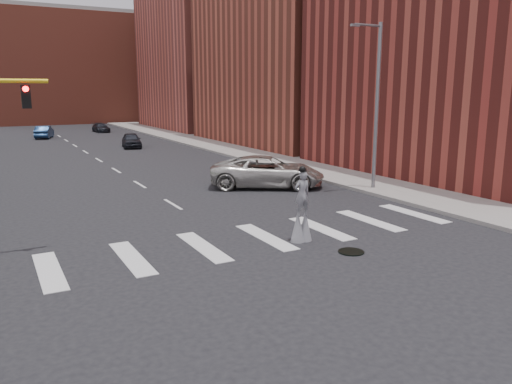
{
  "coord_description": "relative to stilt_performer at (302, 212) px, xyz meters",
  "views": [
    {
      "loc": [
        -7.73,
        -14.95,
        5.52
      ],
      "look_at": [
        1.1,
        1.43,
        1.7
      ],
      "focal_mm": 35.0,
      "sensor_mm": 36.0,
      "label": 1
    }
  ],
  "objects": [
    {
      "name": "ground_plane",
      "position": [
        -2.21,
        0.07,
        -1.09
      ],
      "size": [
        160.0,
        160.0,
        0.0
      ],
      "primitive_type": "plane",
      "color": "black",
      "rests_on": "ground"
    },
    {
      "name": "sidewalk_right",
      "position": [
        10.29,
        25.07,
        -1.0
      ],
      "size": [
        5.0,
        90.0,
        0.18
      ],
      "primitive_type": "cube",
      "color": "gray",
      "rests_on": "ground"
    },
    {
      "name": "manhole",
      "position": [
        0.79,
        -1.93,
        -1.07
      ],
      "size": [
        0.9,
        0.9,
        0.04
      ],
      "primitive_type": "cylinder",
      "color": "black",
      "rests_on": "ground"
    },
    {
      "name": "building_near",
      "position": [
        19.79,
        8.07,
        9.91
      ],
      "size": [
        16.0,
        20.0,
        22.0
      ],
      "primitive_type": "cube",
      "color": "maroon",
      "rests_on": "ground"
    },
    {
      "name": "building_mid",
      "position": [
        19.79,
        30.07,
        10.91
      ],
      "size": [
        16.0,
        22.0,
        24.0
      ],
      "primitive_type": "cube",
      "color": "#9B4230",
      "rests_on": "ground"
    },
    {
      "name": "building_far",
      "position": [
        19.79,
        54.07,
        8.91
      ],
      "size": [
        16.0,
        22.0,
        20.0
      ],
      "primitive_type": "cube",
      "color": "#B04D41",
      "rests_on": "ground"
    },
    {
      "name": "building_backdrop",
      "position": [
        3.79,
        78.07,
        7.91
      ],
      "size": [
        26.0,
        14.0,
        18.0
      ],
      "primitive_type": "cube",
      "color": "#9B4230",
      "rests_on": "ground"
    },
    {
      "name": "streetlight",
      "position": [
        8.69,
        6.07,
        3.8
      ],
      "size": [
        2.05,
        0.2,
        9.0
      ],
      "color": "slate",
      "rests_on": "ground"
    },
    {
      "name": "stilt_performer",
      "position": [
        0.0,
        0.0,
        0.0
      ],
      "size": [
        0.84,
        0.53,
        2.82
      ],
      "rotation": [
        0.0,
        0.0,
        3.11
      ],
      "color": "#362315",
      "rests_on": "ground"
    },
    {
      "name": "suv_crossing",
      "position": [
        4.1,
        9.78,
        -0.19
      ],
      "size": [
        7.13,
        5.89,
        1.81
      ],
      "primitive_type": "imported",
      "rotation": [
        0.0,
        0.0,
        1.04
      ],
      "color": "beige",
      "rests_on": "ground"
    },
    {
      "name": "car_near",
      "position": [
        2.42,
        33.64,
        -0.38
      ],
      "size": [
        2.38,
        4.43,
        1.43
      ],
      "primitive_type": "imported",
      "rotation": [
        0.0,
        0.0,
        -0.17
      ],
      "color": "black",
      "rests_on": "ground"
    },
    {
      "name": "car_mid",
      "position": [
        -4.04,
        48.01,
        -0.38
      ],
      "size": [
        2.63,
        4.59,
        1.43
      ],
      "primitive_type": "imported",
      "rotation": [
        0.0,
        0.0,
        2.87
      ],
      "color": "navy",
      "rests_on": "ground"
    },
    {
      "name": "car_far",
      "position": [
        3.54,
        53.73,
        -0.51
      ],
      "size": [
        1.9,
        4.13,
        1.17
      ],
      "primitive_type": "imported",
      "rotation": [
        0.0,
        0.0,
        0.07
      ],
      "color": "black",
      "rests_on": "ground"
    }
  ]
}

